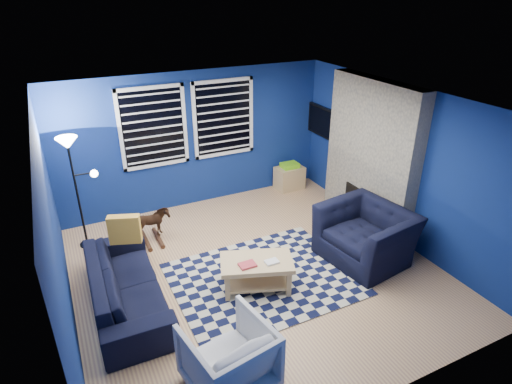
% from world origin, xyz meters
% --- Properties ---
extents(floor, '(5.00, 5.00, 0.00)m').
position_xyz_m(floor, '(0.00, 0.00, 0.00)').
color(floor, tan).
rests_on(floor, ground).
extents(ceiling, '(5.00, 5.00, 0.00)m').
position_xyz_m(ceiling, '(0.00, 0.00, 2.50)').
color(ceiling, white).
rests_on(ceiling, wall_back).
extents(wall_back, '(5.00, 0.00, 5.00)m').
position_xyz_m(wall_back, '(0.00, 2.50, 1.25)').
color(wall_back, navy).
rests_on(wall_back, floor).
extents(wall_left, '(0.00, 5.00, 5.00)m').
position_xyz_m(wall_left, '(-2.50, 0.00, 1.25)').
color(wall_left, navy).
rests_on(wall_left, floor).
extents(wall_right, '(0.00, 5.00, 5.00)m').
position_xyz_m(wall_right, '(2.50, 0.00, 1.25)').
color(wall_right, navy).
rests_on(wall_right, floor).
extents(fireplace, '(0.65, 2.00, 2.50)m').
position_xyz_m(fireplace, '(2.36, 0.50, 1.20)').
color(fireplace, gray).
rests_on(fireplace, floor).
extents(window_left, '(1.17, 0.06, 1.42)m').
position_xyz_m(window_left, '(-0.75, 2.46, 1.60)').
color(window_left, black).
rests_on(window_left, wall_back).
extents(window_right, '(1.17, 0.06, 1.42)m').
position_xyz_m(window_right, '(0.55, 2.46, 1.60)').
color(window_right, black).
rests_on(window_right, wall_back).
extents(tv, '(0.07, 1.00, 0.58)m').
position_xyz_m(tv, '(2.45, 2.00, 1.40)').
color(tv, black).
rests_on(tv, wall_right).
extents(rug, '(2.51, 2.01, 0.02)m').
position_xyz_m(rug, '(0.00, -0.23, 0.01)').
color(rug, black).
rests_on(rug, floor).
extents(sofa, '(2.18, 0.90, 0.63)m').
position_xyz_m(sofa, '(-1.83, 0.09, 0.32)').
color(sofa, black).
rests_on(sofa, floor).
extents(armchair_big, '(1.42, 1.28, 0.82)m').
position_xyz_m(armchair_big, '(1.64, -0.42, 0.41)').
color(armchair_big, black).
rests_on(armchair_big, floor).
extents(armchair_bent, '(0.94, 0.96, 0.76)m').
position_xyz_m(armchair_bent, '(-1.13, -1.67, 0.38)').
color(armchair_bent, gray).
rests_on(armchair_bent, floor).
extents(rocking_horse, '(0.31, 0.63, 0.52)m').
position_xyz_m(rocking_horse, '(-1.18, 1.47, 0.33)').
color(rocking_horse, '#412614').
rests_on(rocking_horse, floor).
extents(coffee_table, '(1.10, 0.86, 0.48)m').
position_xyz_m(coffee_table, '(-0.17, -0.37, 0.33)').
color(coffee_table, tan).
rests_on(coffee_table, rug).
extents(cabinet, '(0.58, 0.40, 0.56)m').
position_xyz_m(cabinet, '(1.87, 2.25, 0.25)').
color(cabinet, tan).
rests_on(cabinet, floor).
extents(floor_lamp, '(0.50, 0.31, 1.83)m').
position_xyz_m(floor_lamp, '(-2.13, 1.82, 1.50)').
color(floor_lamp, black).
rests_on(floor_lamp, floor).
extents(throw_pillow, '(0.44, 0.26, 0.40)m').
position_xyz_m(throw_pillow, '(-1.68, 0.59, 0.83)').
color(throw_pillow, gold).
rests_on(throw_pillow, sofa).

